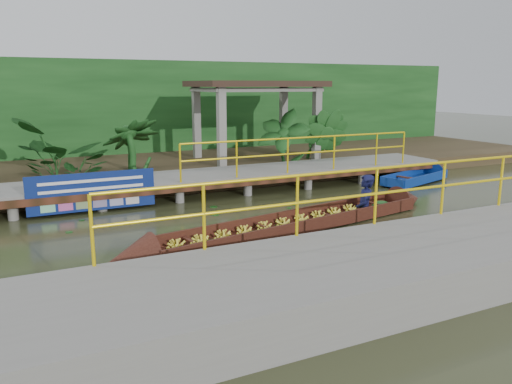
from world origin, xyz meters
name	(u,v)px	position (x,y,z in m)	size (l,w,h in m)	color
ground	(258,223)	(0.00, 0.00, 0.00)	(80.00, 80.00, 0.00)	#2D3018
land_strip	(166,166)	(0.00, 7.50, 0.23)	(30.00, 8.00, 0.45)	#362B1B
far_dock	(206,177)	(0.02, 3.43, 0.48)	(16.00, 2.06, 1.66)	slate
near_dock	(429,261)	(1.00, -4.20, 0.30)	(18.00, 2.40, 1.73)	slate
pavilion	(256,92)	(3.00, 6.30, 2.82)	(4.40, 3.00, 3.00)	slate
foliage_backdrop	(147,112)	(0.00, 10.00, 2.00)	(30.00, 0.80, 4.00)	#123B13
vendor_boat	(312,213)	(0.97, -0.75, 0.29)	(8.51, 2.34, 2.16)	#36140E
moored_blue_boat	(426,176)	(7.26, 2.23, 0.13)	(3.25, 1.72, 0.75)	navy
blue_banner	(93,191)	(-3.23, 2.48, 0.56)	(2.99, 0.04, 0.94)	navy
tropical_plants	(128,149)	(-1.75, 5.30, 1.17)	(14.16, 1.16, 1.45)	#123B13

